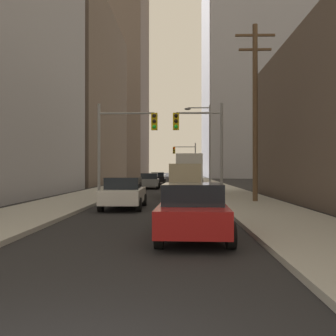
{
  "coord_description": "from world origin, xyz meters",
  "views": [
    {
      "loc": [
        1.13,
        -2.95,
        1.91
      ],
      "look_at": [
        0.0,
        38.56,
        2.05
      ],
      "focal_mm": 39.98,
      "sensor_mm": 36.0,
      "label": 1
    }
  ],
  "objects_px": {
    "sedan_white": "(124,193)",
    "traffic_signal_near_right": "(201,135)",
    "sedan_grey": "(150,181)",
    "sedan_black": "(158,178)",
    "sedan_red": "(193,211)",
    "traffic_signal_far_right": "(186,156)",
    "cargo_van_beige": "(184,178)",
    "city_bus": "(189,169)",
    "traffic_signal_near_left": "(124,135)"
  },
  "relations": [
    {
      "from": "sedan_black",
      "to": "traffic_signal_near_right",
      "type": "height_order",
      "value": "traffic_signal_near_right"
    },
    {
      "from": "cargo_van_beige",
      "to": "city_bus",
      "type": "bearing_deg",
      "value": 87.24
    },
    {
      "from": "sedan_black",
      "to": "traffic_signal_far_right",
      "type": "xyz_separation_m",
      "value": [
        3.77,
        9.83,
        3.26
      ]
    },
    {
      "from": "sedan_red",
      "to": "city_bus",
      "type": "bearing_deg",
      "value": 88.59
    },
    {
      "from": "sedan_grey",
      "to": "traffic_signal_near_left",
      "type": "xyz_separation_m",
      "value": [
        -0.52,
        -13.66,
        3.27
      ]
    },
    {
      "from": "city_bus",
      "to": "traffic_signal_near_left",
      "type": "height_order",
      "value": "traffic_signal_near_left"
    },
    {
      "from": "traffic_signal_near_left",
      "to": "traffic_signal_near_right",
      "type": "xyz_separation_m",
      "value": [
        4.74,
        -0.0,
        -0.03
      ]
    },
    {
      "from": "cargo_van_beige",
      "to": "sedan_white",
      "type": "distance_m",
      "value": 8.27
    },
    {
      "from": "city_bus",
      "to": "sedan_grey",
      "type": "xyz_separation_m",
      "value": [
        -3.97,
        -3.86,
        -1.16
      ]
    },
    {
      "from": "sedan_white",
      "to": "traffic_signal_far_right",
      "type": "bearing_deg",
      "value": 84.6
    },
    {
      "from": "cargo_van_beige",
      "to": "sedan_white",
      "type": "bearing_deg",
      "value": -111.71
    },
    {
      "from": "sedan_grey",
      "to": "traffic_signal_near_left",
      "type": "height_order",
      "value": "traffic_signal_near_left"
    },
    {
      "from": "sedan_grey",
      "to": "traffic_signal_far_right",
      "type": "height_order",
      "value": "traffic_signal_far_right"
    },
    {
      "from": "traffic_signal_far_right",
      "to": "sedan_black",
      "type": "bearing_deg",
      "value": -111.0
    },
    {
      "from": "cargo_van_beige",
      "to": "traffic_signal_near_left",
      "type": "distance_m",
      "value": 5.33
    },
    {
      "from": "sedan_black",
      "to": "traffic_signal_near_right",
      "type": "relative_size",
      "value": 0.7
    },
    {
      "from": "sedan_red",
      "to": "sedan_white",
      "type": "bearing_deg",
      "value": 111.32
    },
    {
      "from": "sedan_red",
      "to": "traffic_signal_near_left",
      "type": "relative_size",
      "value": 0.71
    },
    {
      "from": "city_bus",
      "to": "traffic_signal_near_left",
      "type": "relative_size",
      "value": 1.92
    },
    {
      "from": "city_bus",
      "to": "sedan_grey",
      "type": "distance_m",
      "value": 5.66
    },
    {
      "from": "city_bus",
      "to": "cargo_van_beige",
      "type": "relative_size",
      "value": 2.21
    },
    {
      "from": "cargo_van_beige",
      "to": "sedan_black",
      "type": "bearing_deg",
      "value": 97.67
    },
    {
      "from": "sedan_white",
      "to": "sedan_grey",
      "type": "bearing_deg",
      "value": 90.59
    },
    {
      "from": "sedan_grey",
      "to": "sedan_red",
      "type": "bearing_deg",
      "value": -83.08
    },
    {
      "from": "sedan_red",
      "to": "traffic_signal_near_right",
      "type": "bearing_deg",
      "value": 85.56
    },
    {
      "from": "city_bus",
      "to": "sedan_red",
      "type": "bearing_deg",
      "value": -91.41
    },
    {
      "from": "sedan_grey",
      "to": "sedan_black",
      "type": "relative_size",
      "value": 1.01
    },
    {
      "from": "traffic_signal_far_right",
      "to": "traffic_signal_near_left",
      "type": "bearing_deg",
      "value": -97.34
    },
    {
      "from": "cargo_van_beige",
      "to": "traffic_signal_far_right",
      "type": "xyz_separation_m",
      "value": [
        0.74,
        32.39,
        2.75
      ]
    },
    {
      "from": "sedan_grey",
      "to": "sedan_white",
      "type": "bearing_deg",
      "value": -89.41
    },
    {
      "from": "traffic_signal_far_right",
      "to": "cargo_van_beige",
      "type": "bearing_deg",
      "value": -91.3
    },
    {
      "from": "traffic_signal_near_right",
      "to": "sedan_red",
      "type": "bearing_deg",
      "value": -94.44
    },
    {
      "from": "sedan_black",
      "to": "traffic_signal_near_right",
      "type": "distance_m",
      "value": 25.66
    },
    {
      "from": "cargo_van_beige",
      "to": "traffic_signal_near_right",
      "type": "xyz_separation_m",
      "value": [
        0.97,
        -2.58,
        2.72
      ]
    },
    {
      "from": "sedan_red",
      "to": "sedan_black",
      "type": "height_order",
      "value": "same"
    },
    {
      "from": "sedan_white",
      "to": "sedan_black",
      "type": "height_order",
      "value": "same"
    },
    {
      "from": "sedan_white",
      "to": "sedan_grey",
      "type": "xyz_separation_m",
      "value": [
        -0.19,
        18.75,
        0.0
      ]
    },
    {
      "from": "sedan_red",
      "to": "traffic_signal_far_right",
      "type": "relative_size",
      "value": 0.71
    },
    {
      "from": "sedan_red",
      "to": "traffic_signal_far_right",
      "type": "xyz_separation_m",
      "value": [
        0.76,
        47.81,
        3.26
      ]
    },
    {
      "from": "traffic_signal_near_left",
      "to": "cargo_van_beige",
      "type": "bearing_deg",
      "value": 34.36
    },
    {
      "from": "traffic_signal_near_left",
      "to": "sedan_red",
      "type": "bearing_deg",
      "value": -73.75
    },
    {
      "from": "sedan_white",
      "to": "sedan_grey",
      "type": "distance_m",
      "value": 18.75
    },
    {
      "from": "traffic_signal_near_left",
      "to": "sedan_black",
      "type": "bearing_deg",
      "value": 88.33
    },
    {
      "from": "sedan_red",
      "to": "traffic_signal_near_right",
      "type": "xyz_separation_m",
      "value": [
        1.0,
        12.84,
        3.24
      ]
    },
    {
      "from": "sedan_white",
      "to": "sedan_grey",
      "type": "height_order",
      "value": "same"
    },
    {
      "from": "sedan_grey",
      "to": "traffic_signal_far_right",
      "type": "distance_m",
      "value": 21.92
    },
    {
      "from": "city_bus",
      "to": "sedan_white",
      "type": "bearing_deg",
      "value": -99.47
    },
    {
      "from": "cargo_van_beige",
      "to": "sedan_black",
      "type": "distance_m",
      "value": 22.77
    },
    {
      "from": "cargo_van_beige",
      "to": "traffic_signal_near_right",
      "type": "relative_size",
      "value": 0.87
    },
    {
      "from": "sedan_white",
      "to": "traffic_signal_near_right",
      "type": "xyz_separation_m",
      "value": [
        4.02,
        5.09,
        3.24
      ]
    }
  ]
}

